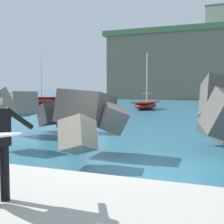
# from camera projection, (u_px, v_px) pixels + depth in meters

# --- Properties ---
(ground_plane) EXTENTS (400.00, 400.00, 0.00)m
(ground_plane) POSITION_uv_depth(u_px,v_px,m) (111.00, 164.00, 8.43)
(ground_plane) COLOR #2D6B84
(walkway_path) EXTENTS (48.00, 4.40, 0.24)m
(walkway_path) POSITION_uv_depth(u_px,v_px,m) (14.00, 214.00, 4.72)
(walkway_path) COLOR #B2ADA3
(walkway_path) RESTS_ON ground
(breakwater_jetty) EXTENTS (30.89, 8.18, 2.61)m
(breakwater_jetty) POSITION_uv_depth(u_px,v_px,m) (73.00, 115.00, 11.03)
(breakwater_jetty) COLOR #4C4944
(breakwater_jetty) RESTS_ON ground
(boat_near_centre) EXTENTS (6.30, 4.71, 7.03)m
(boat_near_centre) POSITION_uv_depth(u_px,v_px,m) (45.00, 100.00, 43.62)
(boat_near_centre) COLOR maroon
(boat_near_centre) RESTS_ON ground
(boat_near_right) EXTENTS (2.17, 4.77, 6.02)m
(boat_near_right) POSITION_uv_depth(u_px,v_px,m) (146.00, 105.00, 32.66)
(boat_near_right) COLOR maroon
(boat_near_right) RESTS_ON ground
(mooring_buoy_inner) EXTENTS (0.44, 0.44, 0.44)m
(mooring_buoy_inner) POSITION_uv_depth(u_px,v_px,m) (93.00, 110.00, 27.68)
(mooring_buoy_inner) COLOR yellow
(mooring_buoy_inner) RESTS_ON ground
(station_building_west) EXTENTS (7.32, 7.17, 6.07)m
(station_building_west) POSITION_uv_depth(u_px,v_px,m) (222.00, 20.00, 72.89)
(station_building_west) COLOR #B2ADA3
(station_building_west) RESTS_ON headland_bluff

